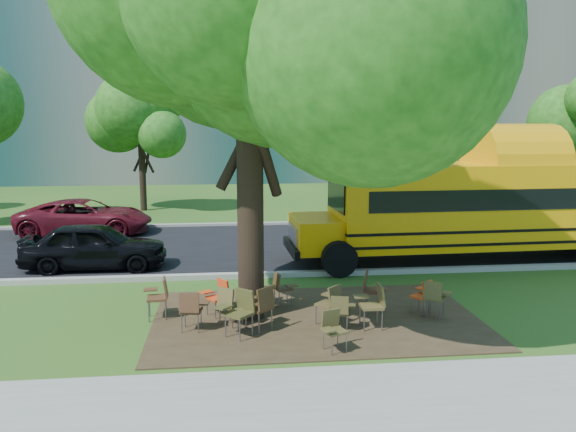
{
  "coord_description": "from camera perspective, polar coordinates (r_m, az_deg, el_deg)",
  "views": [
    {
      "loc": [
        -0.87,
        -12.05,
        4.17
      ],
      "look_at": [
        0.83,
        3.63,
        1.61
      ],
      "focal_mm": 35.0,
      "sensor_mm": 36.0,
      "label": 1
    }
  ],
  "objects": [
    {
      "name": "chair_6",
      "position": [
        11.8,
        8.69,
        -8.55
      ],
      "size": [
        0.56,
        0.61,
        0.95
      ],
      "rotation": [
        0.0,
        0.0,
        1.57
      ],
      "color": "brown",
      "rests_on": "ground"
    },
    {
      "name": "bg_tree_3",
      "position": [
        27.53,
        12.83,
        10.79
      ],
      "size": [
        5.6,
        5.6,
        7.84
      ],
      "color": "black",
      "rests_on": "ground"
    },
    {
      "name": "chair_10",
      "position": [
        13.09,
        -2.57,
        -7.04
      ],
      "size": [
        0.48,
        0.61,
        0.82
      ],
      "rotation": [
        0.0,
        0.0,
        -1.8
      ],
      "color": "#4F4622",
      "rests_on": "ground"
    },
    {
      "name": "chair_8",
      "position": [
        12.59,
        -12.92,
        -7.68
      ],
      "size": [
        0.57,
        0.6,
        0.91
      ],
      "rotation": [
        0.0,
        0.0,
        1.65
      ],
      "color": "#4F301C",
      "rests_on": "ground"
    },
    {
      "name": "building_right",
      "position": [
        56.5,
        20.96,
        17.11
      ],
      "size": [
        30.0,
        16.0,
        25.0
      ],
      "primitive_type": "cube",
      "color": "slate",
      "rests_on": "ground"
    },
    {
      "name": "black_car",
      "position": [
        17.28,
        -19.04,
        -2.89
      ],
      "size": [
        4.1,
        1.7,
        1.39
      ],
      "primitive_type": "imported",
      "rotation": [
        0.0,
        0.0,
        1.56
      ],
      "color": "black",
      "rests_on": "ground"
    },
    {
      "name": "main_tree",
      "position": [
        11.95,
        -4.05,
        18.94
      ],
      "size": [
        7.2,
        7.2,
        9.81
      ],
      "color": "black",
      "rests_on": "ground"
    },
    {
      "name": "chair_2",
      "position": [
        11.51,
        -2.69,
        -8.89
      ],
      "size": [
        0.65,
        0.82,
        0.96
      ],
      "rotation": [
        0.0,
        0.0,
        0.74
      ],
      "color": "#432E18",
      "rests_on": "ground"
    },
    {
      "name": "chair_13",
      "position": [
        12.89,
        13.62,
        -7.63
      ],
      "size": [
        0.53,
        0.67,
        0.79
      ],
      "rotation": [
        0.0,
        0.0,
        0.63
      ],
      "color": "#CF4416",
      "rests_on": "ground"
    },
    {
      "name": "chair_14",
      "position": [
        13.11,
        -0.65,
        -7.07
      ],
      "size": [
        0.58,
        0.54,
        0.79
      ],
      "rotation": [
        0.0,
        0.0,
        4.97
      ],
      "color": "#473119",
      "rests_on": "ground"
    },
    {
      "name": "building_main",
      "position": [
        49.05,
        -15.17,
        16.92
      ],
      "size": [
        38.0,
        16.0,
        22.0
      ],
      "primitive_type": "cube",
      "color": "slate",
      "rests_on": "ground"
    },
    {
      "name": "chair_5",
      "position": [
        10.59,
        4.56,
        -11.13
      ],
      "size": [
        0.54,
        0.61,
        0.79
      ],
      "rotation": [
        0.0,
        0.0,
        3.5
      ],
      "color": "#4E4521",
      "rests_on": "ground"
    },
    {
      "name": "school_bus",
      "position": [
        18.63,
        21.43,
        1.12
      ],
      "size": [
        12.47,
        3.23,
        3.02
      ],
      "rotation": [
        0.0,
        0.0,
        0.04
      ],
      "color": "#E59A07",
      "rests_on": "ground"
    },
    {
      "name": "asphalt_road",
      "position": [
        19.51,
        -3.51,
        -3.07
      ],
      "size": [
        80.0,
        8.0,
        0.04
      ],
      "primitive_type": "cube",
      "color": "black",
      "rests_on": "ground"
    },
    {
      "name": "ground",
      "position": [
        12.78,
        -1.99,
        -9.82
      ],
      "size": [
        160.0,
        160.0,
        0.0
      ],
      "primitive_type": "plane",
      "color": "#214917",
      "rests_on": "ground"
    },
    {
      "name": "chair_4",
      "position": [
        11.56,
        5.4,
        -9.4
      ],
      "size": [
        0.6,
        0.47,
        0.79
      ],
      "rotation": [
        0.0,
        0.0,
        -0.26
      ],
      "color": "#413A1C",
      "rests_on": "ground"
    },
    {
      "name": "dirt_patch",
      "position": [
        12.41,
        2.87,
        -10.33
      ],
      "size": [
        7.0,
        4.5,
        0.03
      ],
      "primitive_type": "cube",
      "color": "#382819",
      "rests_on": "ground"
    },
    {
      "name": "bg_car_red",
      "position": [
        22.83,
        -19.9,
        -0.1
      ],
      "size": [
        5.02,
        2.43,
        1.38
      ],
      "primitive_type": "imported",
      "rotation": [
        0.0,
        0.0,
        1.54
      ],
      "color": "#520E18",
      "rests_on": "ground"
    },
    {
      "name": "kerb_far",
      "position": [
        23.52,
        -3.99,
        -0.83
      ],
      "size": [
        80.0,
        0.25,
        0.14
      ],
      "primitive_type": "cube",
      "color": "gray",
      "rests_on": "ground"
    },
    {
      "name": "chair_11",
      "position": [
        11.88,
        4.35,
        -8.54
      ],
      "size": [
        0.6,
        0.76,
        0.89
      ],
      "rotation": [
        0.0,
        0.0,
        0.76
      ],
      "color": "#4E4121",
      "rests_on": "ground"
    },
    {
      "name": "chair_9",
      "position": [
        12.53,
        -7.08,
        -7.84
      ],
      "size": [
        0.69,
        0.55,
        0.82
      ],
      "rotation": [
        0.0,
        0.0,
        2.18
      ],
      "color": "red",
      "rests_on": "ground"
    },
    {
      "name": "sidewalk",
      "position": [
        8.22,
        0.77,
        -21.07
      ],
      "size": [
        60.0,
        4.0,
        0.04
      ],
      "primitive_type": "cube",
      "color": "gray",
      "rests_on": "ground"
    },
    {
      "name": "chair_7",
      "position": [
        12.7,
        14.72,
        -7.78
      ],
      "size": [
        0.72,
        0.57,
        0.84
      ],
      "rotation": [
        0.0,
        0.0,
        -0.64
      ],
      "color": "#4D4A21",
      "rests_on": "ground"
    },
    {
      "name": "bg_tree_2",
      "position": [
        28.35,
        -14.76,
        9.01
      ],
      "size": [
        4.8,
        4.8,
        6.62
      ],
      "color": "black",
      "rests_on": "ground"
    },
    {
      "name": "chair_3",
      "position": [
        11.27,
        -4.94,
        -9.31
      ],
      "size": [
        0.83,
        0.65,
        0.96
      ],
      "rotation": [
        0.0,
        0.0,
        2.39
      ],
      "color": "#43401D",
      "rests_on": "ground"
    },
    {
      "name": "chair_1",
      "position": [
        11.83,
        -5.87,
        -8.7
      ],
      "size": [
        0.74,
        0.59,
        0.87
      ],
      "rotation": [
        0.0,
        0.0,
        -0.69
      ],
      "color": "brown",
      "rests_on": "ground"
    },
    {
      "name": "chair_12",
      "position": [
        12.81,
        8.46,
        -7.13
      ],
      "size": [
        0.58,
        0.74,
        0.94
      ],
      "rotation": [
        0.0,
        0.0,
        4.38
      ],
      "color": "#452918",
      "rests_on": "ground"
    },
    {
      "name": "kerb_near",
      "position": [
        15.62,
        -2.81,
        -6.0
      ],
      "size": [
        80.0,
        0.25,
        0.14
      ],
      "primitive_type": "cube",
      "color": "gray",
      "rests_on": "ground"
    },
    {
      "name": "chair_0",
      "position": [
        11.65,
        -9.74,
        -9.12
      ],
      "size": [
        0.61,
        0.5,
        0.85
      ],
      "rotation": [
        0.0,
        0.0,
        -0.13
      ],
      "color": "#482C19",
      "rests_on": "ground"
    }
  ]
}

